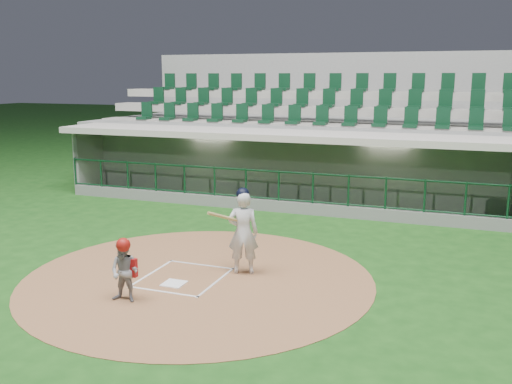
% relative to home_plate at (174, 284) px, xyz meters
% --- Properties ---
extents(ground, '(120.00, 120.00, 0.00)m').
position_rel_home_plate_xyz_m(ground, '(0.00, 0.70, -0.02)').
color(ground, '#154313').
rests_on(ground, ground).
extents(dirt_circle, '(7.20, 7.20, 0.01)m').
position_rel_home_plate_xyz_m(dirt_circle, '(0.30, 0.50, -0.02)').
color(dirt_circle, brown).
rests_on(dirt_circle, ground).
extents(home_plate, '(0.43, 0.43, 0.02)m').
position_rel_home_plate_xyz_m(home_plate, '(0.00, 0.00, 0.00)').
color(home_plate, white).
rests_on(home_plate, dirt_circle).
extents(batter_box_chalk, '(1.55, 1.80, 0.01)m').
position_rel_home_plate_xyz_m(batter_box_chalk, '(0.00, 0.40, -0.00)').
color(batter_box_chalk, white).
rests_on(batter_box_chalk, ground).
extents(dugout_structure, '(16.40, 3.70, 3.00)m').
position_rel_home_plate_xyz_m(dugout_structure, '(0.13, 8.53, 0.94)').
color(dugout_structure, slate).
rests_on(dugout_structure, ground).
extents(seating_deck, '(17.00, 6.72, 5.15)m').
position_rel_home_plate_xyz_m(seating_deck, '(0.00, 11.61, 1.40)').
color(seating_deck, gray).
rests_on(seating_deck, ground).
extents(batter, '(0.91, 0.95, 1.84)m').
position_rel_home_plate_xyz_m(batter, '(1.05, 1.11, 0.91)').
color(batter, silver).
rests_on(batter, dirt_circle).
extents(catcher, '(0.58, 0.47, 1.21)m').
position_rel_home_plate_xyz_m(catcher, '(-0.41, -1.08, 0.59)').
color(catcher, gray).
rests_on(catcher, dirt_circle).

